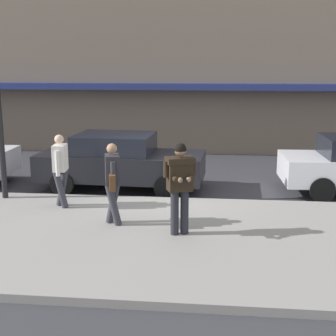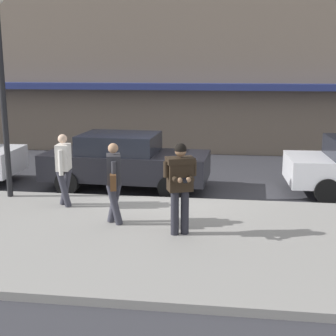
{
  "view_description": "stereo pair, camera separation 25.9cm",
  "coord_description": "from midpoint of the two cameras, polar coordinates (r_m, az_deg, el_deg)",
  "views": [
    {
      "loc": [
        1.34,
        -11.42,
        3.36
      ],
      "look_at": [
        0.45,
        -2.92,
        1.49
      ],
      "focal_mm": 50.0,
      "sensor_mm": 36.0,
      "label": 1
    },
    {
      "loc": [
        1.59,
        -11.38,
        3.36
      ],
      "look_at": [
        0.45,
        -2.92,
        1.49
      ],
      "focal_mm": 50.0,
      "sensor_mm": 36.0,
      "label": 2
    }
  ],
  "objects": [
    {
      "name": "curb_paint_line",
      "position": [
        11.94,
        5.18,
        -4.02
      ],
      "size": [
        28.0,
        0.12,
        0.01
      ],
      "primitive_type": "cube",
      "color": "silver",
      "rests_on": "ground"
    },
    {
      "name": "pedestrian_with_bag",
      "position": [
        9.61,
        -5.86,
        -1.28
      ],
      "size": [
        0.4,
        0.72,
        1.7
      ],
      "color": "#33333D",
      "rests_on": "sidewalk"
    },
    {
      "name": "sidewalk",
      "position": [
        9.17,
        4.34,
        -8.7
      ],
      "size": [
        32.0,
        5.3,
        0.14
      ],
      "primitive_type": "cube",
      "color": "gray",
      "rests_on": "ground"
    },
    {
      "name": "storefront_facade",
      "position": [
        20.0,
        6.67,
        18.07
      ],
      "size": [
        28.0,
        4.7,
        10.77
      ],
      "color": "#756656",
      "rests_on": "ground"
    },
    {
      "name": "man_texting_on_phone",
      "position": [
        8.91,
        2.32,
        -1.35
      ],
      "size": [
        0.61,
        0.65,
        1.81
      ],
      "color": "#23232B",
      "rests_on": "sidewalk"
    },
    {
      "name": "street_lamp_post",
      "position": [
        12.01,
        -19.06,
        10.65
      ],
      "size": [
        0.36,
        0.36,
        4.88
      ],
      "color": "black",
      "rests_on": "sidewalk"
    },
    {
      "name": "pedestrian_in_light_coat",
      "position": [
        11.04,
        -11.94,
        0.31
      ],
      "size": [
        0.36,
        0.6,
        1.7
      ],
      "color": "#33333D",
      "rests_on": "sidewalk"
    },
    {
      "name": "parked_sedan_mid",
      "position": [
        12.96,
        -4.72,
        0.88
      ],
      "size": [
        4.58,
        2.1,
        1.54
      ],
      "color": "black",
      "rests_on": "ground"
    },
    {
      "name": "ground_plane",
      "position": [
        11.98,
        0.37,
        -3.94
      ],
      "size": [
        80.0,
        80.0,
        0.0
      ],
      "primitive_type": "plane",
      "color": "#333338"
    }
  ]
}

